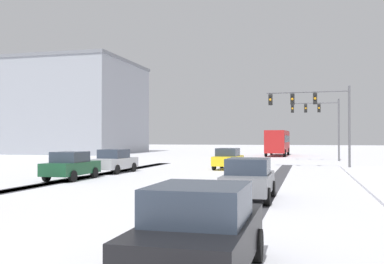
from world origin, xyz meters
name	(u,v)px	position (x,y,z in m)	size (l,w,h in m)	color
wheel_track_left_lane	(270,188)	(5.65, 17.06, 0.00)	(0.91, 37.53, 0.01)	#424247
wheel_track_right_lane	(55,182)	(-5.90, 17.06, 0.00)	(1.09, 37.53, 0.01)	#424247
wheel_track_center	(59,182)	(-5.68, 17.06, 0.00)	(1.10, 37.53, 0.01)	#424247
traffic_signal_far_right	(319,116)	(8.57, 44.05, 4.76)	(5.05, 0.46, 6.50)	#56565B
traffic_signal_near_right	(315,108)	(7.96, 32.22, 4.81)	(6.52, 0.55, 6.50)	#56565B
car_yellow_cab_lead	(228,159)	(1.45, 29.32, 0.82)	(1.96, 4.16, 1.62)	yellow
car_silver_second	(114,161)	(-5.52, 23.83, 0.82)	(2.00, 4.19, 1.62)	#B7BABF
car_dark_green_third	(71,166)	(-5.80, 18.51, 0.82)	(1.85, 4.11, 1.62)	#194C2D
car_grey_fourth	(249,179)	(5.18, 12.75, 0.82)	(1.86, 4.11, 1.62)	slate
car_black_sixth	(201,231)	(5.63, 2.93, 0.82)	(1.86, 4.11, 1.62)	black
bus_oncoming	(278,141)	(3.47, 56.85, 1.99)	(2.83, 11.05, 3.38)	#B21E1E
office_building_far_left_block	(57,108)	(-32.00, 59.54, 7.25)	(25.25, 18.75, 14.49)	#9399A3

